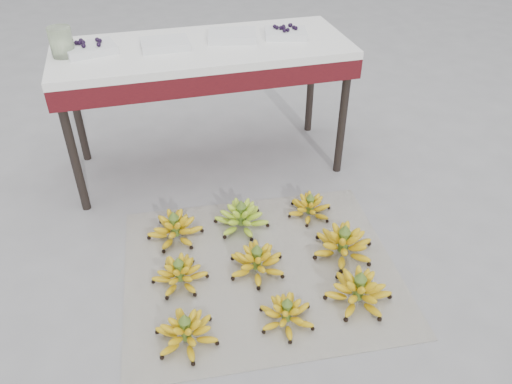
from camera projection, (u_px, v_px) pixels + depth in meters
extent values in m
plane|color=gray|center=(257.00, 277.00, 2.29)|extent=(60.00, 60.00, 0.00)
cube|color=silver|center=(261.00, 269.00, 2.33)|extent=(1.33, 1.14, 0.01)
ellipsoid|color=yellow|center=(186.00, 334.00, 1.98)|extent=(0.34, 0.34, 0.08)
ellipsoid|color=yellow|center=(186.00, 329.00, 1.96)|extent=(0.24, 0.24, 0.06)
ellipsoid|color=yellow|center=(185.00, 324.00, 1.94)|extent=(0.15, 0.15, 0.05)
cylinder|color=#496720|center=(186.00, 329.00, 1.96)|extent=(0.04, 0.04, 0.10)
cone|color=#496720|center=(184.00, 318.00, 1.92)|extent=(0.05, 0.05, 0.04)
ellipsoid|color=yellow|center=(287.00, 316.00, 2.06)|extent=(0.27, 0.27, 0.07)
ellipsoid|color=yellow|center=(287.00, 311.00, 2.04)|extent=(0.19, 0.19, 0.05)
ellipsoid|color=yellow|center=(287.00, 306.00, 2.02)|extent=(0.12, 0.12, 0.04)
cylinder|color=#496720|center=(287.00, 311.00, 2.04)|extent=(0.04, 0.04, 0.10)
cone|color=#496720|center=(287.00, 301.00, 2.00)|extent=(0.05, 0.05, 0.03)
ellipsoid|color=yellow|center=(358.00, 294.00, 2.15)|extent=(0.35, 0.35, 0.08)
ellipsoid|color=yellow|center=(359.00, 288.00, 2.13)|extent=(0.25, 0.25, 0.06)
ellipsoid|color=yellow|center=(360.00, 282.00, 2.11)|extent=(0.16, 0.16, 0.05)
cylinder|color=#496720|center=(359.00, 288.00, 2.13)|extent=(0.05, 0.05, 0.12)
cone|color=#496720|center=(361.00, 275.00, 2.08)|extent=(0.06, 0.06, 0.04)
ellipsoid|color=yellow|center=(180.00, 276.00, 2.24)|extent=(0.32, 0.32, 0.07)
ellipsoid|color=yellow|center=(179.00, 271.00, 2.22)|extent=(0.22, 0.22, 0.05)
ellipsoid|color=yellow|center=(179.00, 266.00, 2.20)|extent=(0.15, 0.15, 0.05)
cylinder|color=#496720|center=(179.00, 271.00, 2.22)|extent=(0.04, 0.04, 0.10)
cone|color=#496720|center=(178.00, 260.00, 2.18)|extent=(0.05, 0.05, 0.04)
ellipsoid|color=yellow|center=(257.00, 264.00, 2.30)|extent=(0.30, 0.30, 0.08)
ellipsoid|color=yellow|center=(257.00, 259.00, 2.28)|extent=(0.21, 0.21, 0.06)
ellipsoid|color=yellow|center=(257.00, 253.00, 2.26)|extent=(0.14, 0.14, 0.05)
cylinder|color=#496720|center=(257.00, 259.00, 2.28)|extent=(0.04, 0.04, 0.11)
cone|color=#496720|center=(257.00, 248.00, 2.24)|extent=(0.05, 0.05, 0.04)
ellipsoid|color=yellow|center=(343.00, 247.00, 2.39)|extent=(0.34, 0.34, 0.09)
ellipsoid|color=yellow|center=(344.00, 241.00, 2.36)|extent=(0.24, 0.24, 0.07)
ellipsoid|color=yellow|center=(345.00, 235.00, 2.34)|extent=(0.16, 0.16, 0.05)
cylinder|color=#496720|center=(344.00, 241.00, 2.36)|extent=(0.05, 0.05, 0.12)
cone|color=#496720|center=(345.00, 228.00, 2.32)|extent=(0.06, 0.06, 0.04)
ellipsoid|color=yellow|center=(175.00, 231.00, 2.48)|extent=(0.33, 0.33, 0.08)
ellipsoid|color=yellow|center=(175.00, 226.00, 2.46)|extent=(0.23, 0.23, 0.06)
ellipsoid|color=yellow|center=(174.00, 220.00, 2.44)|extent=(0.15, 0.15, 0.05)
cylinder|color=#496720|center=(175.00, 226.00, 2.46)|extent=(0.04, 0.04, 0.11)
cone|color=#496720|center=(173.00, 215.00, 2.42)|extent=(0.05, 0.05, 0.04)
ellipsoid|color=#85BF35|center=(241.00, 220.00, 2.55)|extent=(0.33, 0.33, 0.08)
ellipsoid|color=#85BF35|center=(241.00, 215.00, 2.53)|extent=(0.23, 0.23, 0.06)
ellipsoid|color=#85BF35|center=(241.00, 209.00, 2.51)|extent=(0.15, 0.15, 0.05)
cylinder|color=#496720|center=(241.00, 215.00, 2.53)|extent=(0.04, 0.04, 0.11)
cone|color=#496720|center=(241.00, 203.00, 2.49)|extent=(0.05, 0.05, 0.04)
ellipsoid|color=yellow|center=(310.00, 209.00, 2.63)|extent=(0.25, 0.25, 0.07)
ellipsoid|color=yellow|center=(310.00, 205.00, 2.62)|extent=(0.18, 0.18, 0.05)
ellipsoid|color=yellow|center=(310.00, 201.00, 2.60)|extent=(0.11, 0.11, 0.04)
cylinder|color=#496720|center=(310.00, 205.00, 2.62)|extent=(0.04, 0.04, 0.09)
cone|color=#496720|center=(311.00, 196.00, 2.58)|extent=(0.04, 0.04, 0.03)
cylinder|color=black|center=(73.00, 152.00, 2.50)|extent=(0.05, 0.05, 0.71)
cylinder|color=black|center=(343.00, 118.00, 2.80)|extent=(0.05, 0.05, 0.71)
cylinder|color=black|center=(76.00, 107.00, 2.91)|extent=(0.05, 0.05, 0.71)
cylinder|color=black|center=(311.00, 81.00, 3.21)|extent=(0.05, 0.05, 0.71)
cube|color=#540F13|center=(203.00, 62.00, 2.68)|extent=(1.56, 0.62, 0.10)
cube|color=white|center=(203.00, 49.00, 2.63)|extent=(1.56, 0.62, 0.04)
cube|color=silver|center=(91.00, 49.00, 2.52)|extent=(0.28, 0.23, 0.04)
sphere|color=black|center=(83.00, 42.00, 2.51)|extent=(0.02, 0.02, 0.02)
sphere|color=black|center=(97.00, 40.00, 2.54)|extent=(0.02, 0.02, 0.02)
sphere|color=black|center=(100.00, 41.00, 2.53)|extent=(0.02, 0.02, 0.02)
sphere|color=black|center=(84.00, 46.00, 2.47)|extent=(0.02, 0.02, 0.02)
sphere|color=black|center=(99.00, 45.00, 2.48)|extent=(0.02, 0.02, 0.02)
sphere|color=black|center=(81.00, 41.00, 2.53)|extent=(0.02, 0.02, 0.02)
sphere|color=black|center=(76.00, 43.00, 2.50)|extent=(0.02, 0.02, 0.02)
sphere|color=black|center=(79.00, 43.00, 2.50)|extent=(0.02, 0.02, 0.02)
cube|color=silver|center=(165.00, 44.00, 2.58)|extent=(0.24, 0.18, 0.04)
cube|color=silver|center=(232.00, 36.00, 2.67)|extent=(0.29, 0.23, 0.04)
cube|color=silver|center=(286.00, 33.00, 2.71)|extent=(0.26, 0.21, 0.04)
sphere|color=black|center=(294.00, 27.00, 2.71)|extent=(0.02, 0.02, 0.02)
sphere|color=black|center=(284.00, 30.00, 2.66)|extent=(0.02, 0.02, 0.02)
sphere|color=black|center=(284.00, 28.00, 2.70)|extent=(0.02, 0.02, 0.02)
sphere|color=black|center=(275.00, 26.00, 2.72)|extent=(0.02, 0.02, 0.02)
sphere|color=black|center=(288.00, 30.00, 2.67)|extent=(0.02, 0.02, 0.02)
sphere|color=black|center=(290.00, 25.00, 2.74)|extent=(0.02, 0.02, 0.02)
sphere|color=black|center=(291.00, 25.00, 2.74)|extent=(0.02, 0.02, 0.02)
sphere|color=black|center=(277.00, 27.00, 2.70)|extent=(0.02, 0.02, 0.02)
sphere|color=black|center=(296.00, 28.00, 2.70)|extent=(0.02, 0.02, 0.02)
sphere|color=black|center=(281.00, 28.00, 2.70)|extent=(0.02, 0.02, 0.02)
sphere|color=black|center=(284.00, 26.00, 2.72)|extent=(0.02, 0.02, 0.02)
cylinder|color=beige|center=(61.00, 42.00, 2.45)|extent=(0.12, 0.12, 0.14)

